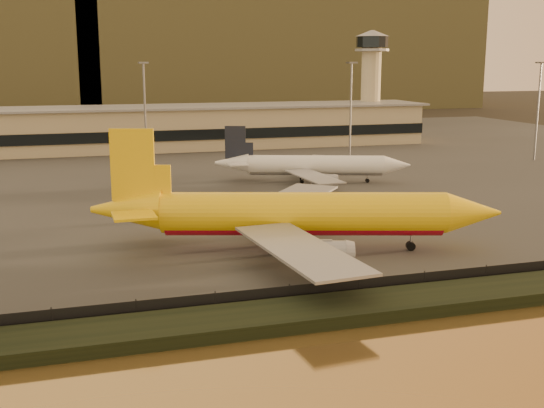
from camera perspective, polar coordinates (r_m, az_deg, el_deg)
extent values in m
plane|color=black|center=(86.70, 2.53, -5.35)|extent=(900.00, 900.00, 0.00)
cube|color=black|center=(71.52, 7.10, -8.63)|extent=(320.00, 7.00, 1.40)
cube|color=#2D2D2D|center=(177.12, -7.74, 3.43)|extent=(320.00, 220.00, 0.20)
cube|color=black|center=(74.77, 5.87, -7.19)|extent=(300.00, 0.05, 2.20)
cube|color=tan|center=(205.87, -9.14, 6.26)|extent=(160.00, 22.00, 12.00)
cube|color=black|center=(194.94, -8.68, 5.67)|extent=(160.00, 0.60, 3.00)
cube|color=gray|center=(205.38, -9.20, 8.01)|extent=(164.00, 24.00, 0.60)
cylinder|color=tan|center=(231.01, 8.25, 9.11)|extent=(6.40, 6.40, 30.00)
cylinder|color=black|center=(230.87, 8.37, 13.27)|extent=(10.40, 10.40, 3.50)
cone|color=gray|center=(230.96, 8.39, 13.95)|extent=(11.20, 11.20, 2.00)
cylinder|color=gray|center=(230.81, 8.35, 12.63)|extent=(11.20, 11.20, 0.80)
cylinder|color=slate|center=(159.59, -10.55, 6.98)|extent=(0.50, 0.50, 25.00)
cube|color=slate|center=(159.07, -10.73, 11.54)|extent=(2.20, 2.20, 0.40)
cylinder|color=slate|center=(170.61, 6.59, 7.40)|extent=(0.50, 0.50, 25.00)
cube|color=slate|center=(170.13, 6.69, 11.67)|extent=(2.20, 2.20, 0.40)
cylinder|color=slate|center=(191.16, 21.33, 7.15)|extent=(0.50, 0.50, 25.00)
cube|color=slate|center=(190.72, 21.62, 10.94)|extent=(2.20, 2.20, 0.40)
cube|color=brown|center=(434.44, -1.20, 13.04)|extent=(220.00, 160.00, 70.00)
cylinder|color=yellow|center=(92.62, 2.67, -0.72)|extent=(38.50, 16.62, 5.57)
cylinder|color=red|center=(92.83, 2.66, -1.31)|extent=(37.11, 15.14, 4.34)
cone|color=yellow|center=(96.42, 16.47, -0.70)|extent=(8.80, 7.52, 5.57)
cone|color=yellow|center=(94.58, -12.07, -0.45)|extent=(10.85, 8.15, 5.57)
cube|color=yellow|center=(93.28, -11.59, 3.23)|extent=(5.76, 2.15, 9.75)
cube|color=yellow|center=(99.43, -10.21, 0.46)|extent=(7.42, 7.41, 0.33)
cube|color=yellow|center=(88.73, -11.48, -0.96)|extent=(5.44, 5.38, 0.33)
cube|color=gray|center=(107.29, 1.75, 0.49)|extent=(21.00, 23.44, 0.33)
cylinder|color=gray|center=(104.18, 3.27, -0.73)|extent=(7.04, 4.81, 3.06)
cube|color=gray|center=(78.43, 2.35, -3.77)|extent=(9.55, 24.66, 0.33)
cylinder|color=gray|center=(82.46, 4.11, -4.12)|extent=(7.04, 4.81, 3.06)
cylinder|color=black|center=(95.52, 11.52, -3.46)|extent=(1.46, 1.29, 1.23)
cylinder|color=slate|center=(95.36, 11.53, -3.08)|extent=(0.21, 0.21, 2.51)
cylinder|color=black|center=(91.24, 0.18, -3.93)|extent=(1.46, 1.29, 1.23)
cylinder|color=slate|center=(91.07, 0.18, -3.55)|extent=(0.21, 0.21, 2.51)
cylinder|color=black|center=(96.07, 0.18, -3.12)|extent=(1.46, 1.29, 1.23)
cylinder|color=slate|center=(95.91, 0.18, -2.75)|extent=(0.21, 0.21, 2.51)
cylinder|color=white|center=(146.18, 3.70, 3.30)|extent=(28.68, 13.11, 4.02)
cylinder|color=gray|center=(146.28, 3.70, 3.03)|extent=(27.63, 12.01, 3.13)
cone|color=white|center=(147.75, 10.42, 3.22)|extent=(6.62, 5.61, 4.02)
cone|color=white|center=(146.67, -3.39, 3.45)|extent=(8.14, 6.13, 4.02)
cube|color=black|center=(146.02, -3.09, 5.17)|extent=(4.29, 1.73, 7.03)
cube|color=white|center=(150.45, -2.64, 3.79)|extent=(5.50, 5.46, 0.24)
cube|color=white|center=(142.53, -2.89, 3.34)|extent=(4.07, 3.87, 0.24)
cube|color=gray|center=(157.18, 3.28, 3.65)|extent=(16.06, 17.36, 0.24)
cylinder|color=gray|center=(154.73, 4.04, 3.09)|extent=(5.27, 3.64, 2.21)
cube|color=gray|center=(135.36, 3.50, 2.32)|extent=(6.63, 18.36, 0.24)
cylinder|color=gray|center=(138.29, 4.30, 2.05)|extent=(5.27, 3.64, 2.21)
cylinder|color=black|center=(147.48, 7.98, 1.96)|extent=(1.06, 0.95, 0.88)
cylinder|color=slate|center=(147.40, 7.98, 2.14)|extent=(0.21, 0.21, 1.81)
cylinder|color=black|center=(144.87, 2.51, 1.89)|extent=(1.06, 0.95, 0.88)
cylinder|color=slate|center=(144.79, 2.51, 2.07)|extent=(0.21, 0.21, 1.81)
cylinder|color=black|center=(148.43, 2.50, 2.13)|extent=(1.06, 0.95, 0.88)
cylinder|color=slate|center=(148.35, 2.50, 2.30)|extent=(0.21, 0.21, 1.81)
cube|color=yellow|center=(116.49, 1.76, -0.26)|extent=(4.77, 2.52, 2.06)
cube|color=white|center=(113.10, -7.02, -0.84)|extent=(3.52, 1.71, 1.56)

